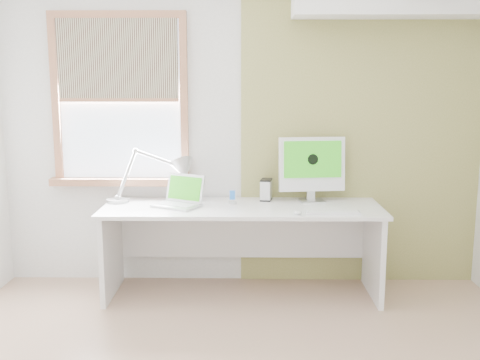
{
  "coord_description": "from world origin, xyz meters",
  "views": [
    {
      "loc": [
        0.05,
        -2.89,
        1.7
      ],
      "look_at": [
        0.0,
        1.05,
        1.0
      ],
      "focal_mm": 41.57,
      "sensor_mm": 36.0,
      "label": 1
    }
  ],
  "objects_px": {
    "laptop": "(180,198)",
    "imac": "(312,166)",
    "external_drive": "(266,190)",
    "desk": "(242,228)",
    "desk_lamp": "(171,173)"
  },
  "relations": [
    {
      "from": "desk_lamp",
      "to": "imac",
      "type": "xyz_separation_m",
      "value": [
        1.15,
        0.01,
        0.06
      ]
    },
    {
      "from": "desk",
      "to": "imac",
      "type": "height_order",
      "value": "imac"
    },
    {
      "from": "desk_lamp",
      "to": "laptop",
      "type": "distance_m",
      "value": 0.26
    },
    {
      "from": "laptop",
      "to": "imac",
      "type": "bearing_deg",
      "value": 9.33
    },
    {
      "from": "desk",
      "to": "external_drive",
      "type": "relative_size",
      "value": 12.42
    },
    {
      "from": "external_drive",
      "to": "imac",
      "type": "height_order",
      "value": "imac"
    },
    {
      "from": "external_drive",
      "to": "imac",
      "type": "relative_size",
      "value": 0.32
    },
    {
      "from": "desk",
      "to": "imac",
      "type": "relative_size",
      "value": 4.04
    },
    {
      "from": "desk",
      "to": "imac",
      "type": "bearing_deg",
      "value": 13.88
    },
    {
      "from": "imac",
      "to": "desk",
      "type": "bearing_deg",
      "value": -166.12
    },
    {
      "from": "imac",
      "to": "desk_lamp",
      "type": "bearing_deg",
      "value": -179.66
    },
    {
      "from": "external_drive",
      "to": "laptop",
      "type": "bearing_deg",
      "value": -163.21
    },
    {
      "from": "desk_lamp",
      "to": "external_drive",
      "type": "height_order",
      "value": "desk_lamp"
    },
    {
      "from": "desk_lamp",
      "to": "imac",
      "type": "relative_size",
      "value": 1.46
    },
    {
      "from": "desk",
      "to": "external_drive",
      "type": "xyz_separation_m",
      "value": [
        0.2,
        0.17,
        0.28
      ]
    }
  ]
}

